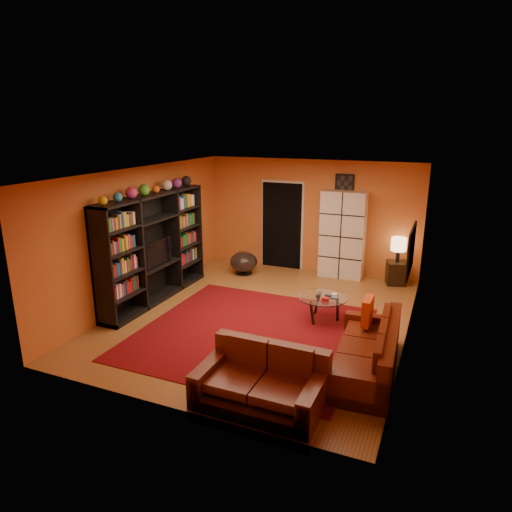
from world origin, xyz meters
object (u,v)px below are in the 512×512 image
at_px(tv, 153,253).
at_px(loveseat, 263,381).
at_px(bowl_chair, 244,262).
at_px(side_table, 396,273).
at_px(entertainment_unit, 154,248).
at_px(table_lamp, 399,245).
at_px(sofa, 371,353).
at_px(coffee_table, 323,299).
at_px(storage_cabinet, 343,235).

distance_m(tv, loveseat, 4.03).
relative_size(bowl_chair, side_table, 1.27).
distance_m(entertainment_unit, table_lamp, 5.11).
height_order(tv, side_table, tv).
height_order(tv, table_lamp, tv).
height_order(sofa, side_table, sofa).
relative_size(loveseat, side_table, 3.15).
relative_size(entertainment_unit, bowl_chair, 4.72).
relative_size(sofa, side_table, 4.21).
bearing_deg(side_table, entertainment_unit, -147.44).
height_order(entertainment_unit, coffee_table, entertainment_unit).
bearing_deg(bowl_chair, tv, -112.55).
distance_m(tv, storage_cabinet, 4.19).
xyz_separation_m(coffee_table, side_table, (0.98, 2.48, -0.15)).
bearing_deg(storage_cabinet, table_lamp, -2.79).
bearing_deg(loveseat, table_lamp, -10.82).
bearing_deg(sofa, side_table, 88.31).
relative_size(loveseat, storage_cabinet, 0.80).
bearing_deg(coffee_table, bowl_chair, 142.40).
xyz_separation_m(sofa, bowl_chair, (-3.45, 3.27, -0.01)).
xyz_separation_m(tv, storage_cabinet, (3.03, 2.90, 0.00)).
height_order(tv, loveseat, tv).
height_order(loveseat, coffee_table, loveseat).
bearing_deg(tv, storage_cabinet, -46.30).
bearing_deg(sofa, bowl_chair, 133.40).
relative_size(loveseat, coffee_table, 1.80).
bearing_deg(table_lamp, coffee_table, -111.62).
height_order(loveseat, side_table, loveseat).
bearing_deg(storage_cabinet, loveseat, -88.29).
height_order(entertainment_unit, table_lamp, entertainment_unit).
relative_size(entertainment_unit, storage_cabinet, 1.53).
bearing_deg(sofa, tv, 162.95).
bearing_deg(sofa, storage_cabinet, 105.31).
xyz_separation_m(storage_cabinet, table_lamp, (1.23, -0.05, -0.09)).
height_order(entertainment_unit, side_table, entertainment_unit).
distance_m(tv, sofa, 4.54).
bearing_deg(table_lamp, bowl_chair, -168.89).
height_order(bowl_chair, side_table, bowl_chair).
relative_size(entertainment_unit, side_table, 6.00).
relative_size(tv, bowl_chair, 1.40).
xyz_separation_m(coffee_table, bowl_chair, (-2.37, 1.82, -0.12)).
distance_m(bowl_chair, table_lamp, 3.47).
height_order(tv, storage_cabinet, storage_cabinet).
bearing_deg(table_lamp, entertainment_unit, -147.44).
bearing_deg(entertainment_unit, sofa, -14.90).
distance_m(storage_cabinet, bowl_chair, 2.34).
bearing_deg(loveseat, sofa, -41.89).
xyz_separation_m(entertainment_unit, coffee_table, (3.32, 0.27, -0.65)).
bearing_deg(sofa, entertainment_unit, 161.92).
relative_size(coffee_table, bowl_chair, 1.38).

